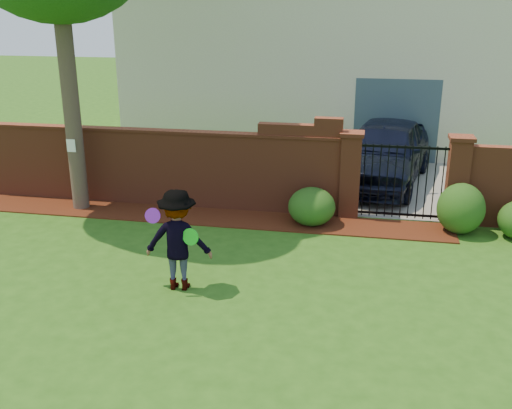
% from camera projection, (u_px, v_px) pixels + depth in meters
% --- Properties ---
extents(ground, '(80.00, 80.00, 0.01)m').
position_uv_depth(ground, '(189.00, 290.00, 9.60)').
color(ground, '#275515').
rests_on(ground, ground).
extents(mulch_bed, '(11.10, 1.08, 0.03)m').
position_uv_depth(mulch_bed, '(193.00, 216.00, 12.86)').
color(mulch_bed, '#3A160A').
rests_on(mulch_bed, ground).
extents(brick_wall, '(8.70, 0.31, 2.16)m').
position_uv_depth(brick_wall, '(155.00, 165.00, 13.37)').
color(brick_wall, brown).
rests_on(brick_wall, ground).
extents(pillar_left, '(0.50, 0.50, 1.88)m').
position_uv_depth(pillar_left, '(350.00, 174.00, 12.57)').
color(pillar_left, brown).
rests_on(pillar_left, ground).
extents(pillar_right, '(0.50, 0.50, 1.88)m').
position_uv_depth(pillar_right, '(457.00, 180.00, 12.18)').
color(pillar_right, brown).
rests_on(pillar_right, ground).
extents(iron_gate, '(1.78, 0.03, 1.60)m').
position_uv_depth(iron_gate, '(402.00, 182.00, 12.41)').
color(iron_gate, black).
rests_on(iron_gate, ground).
extents(driveway, '(3.20, 8.00, 0.01)m').
position_uv_depth(driveway, '(394.00, 170.00, 16.40)').
color(driveway, gray).
rests_on(driveway, ground).
extents(house, '(12.40, 6.40, 6.30)m').
position_uv_depth(house, '(321.00, 43.00, 19.52)').
color(house, beige).
rests_on(house, ground).
extents(car, '(2.84, 5.10, 1.64)m').
position_uv_depth(car, '(382.00, 155.00, 14.76)').
color(car, black).
rests_on(car, ground).
extents(paper_notice, '(0.20, 0.01, 0.28)m').
position_uv_depth(paper_notice, '(71.00, 146.00, 12.73)').
color(paper_notice, white).
rests_on(paper_notice, tree).
extents(shrub_left, '(0.99, 0.99, 0.81)m').
position_uv_depth(shrub_left, '(312.00, 207.00, 12.26)').
color(shrub_left, '#154414').
rests_on(shrub_left, ground).
extents(shrub_middle, '(0.95, 0.95, 1.04)m').
position_uv_depth(shrub_middle, '(461.00, 209.00, 11.79)').
color(shrub_middle, '#154414').
rests_on(shrub_middle, ground).
extents(man, '(1.13, 0.71, 1.68)m').
position_uv_depth(man, '(177.00, 241.00, 9.37)').
color(man, gray).
rests_on(man, ground).
extents(frisbee_purple, '(0.25, 0.11, 0.24)m').
position_uv_depth(frisbee_purple, '(153.00, 216.00, 9.07)').
color(frisbee_purple, purple).
rests_on(frisbee_purple, man).
extents(frisbee_green, '(0.28, 0.12, 0.27)m').
position_uv_depth(frisbee_green, '(190.00, 237.00, 9.15)').
color(frisbee_green, green).
rests_on(frisbee_green, man).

